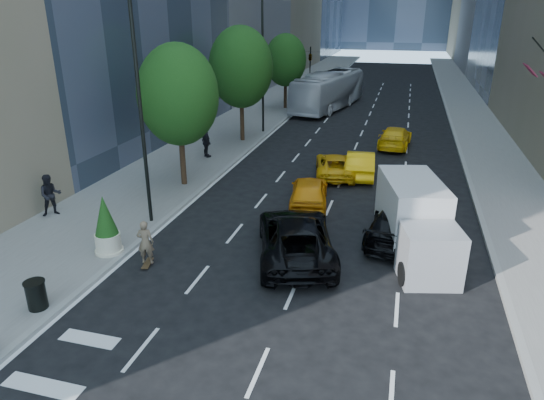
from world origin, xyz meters
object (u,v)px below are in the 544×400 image
(black_sedan_lincoln, at_px, (295,237))
(trash_can, at_px, (36,295))
(black_sedan_mercedes, at_px, (395,225))
(city_bus, at_px, (329,90))
(skateboarder, at_px, (146,245))
(planter_shrub, at_px, (106,226))
(box_truck, at_px, (415,220))

(black_sedan_lincoln, xyz_separation_m, trash_can, (-7.10, -5.87, -0.22))
(black_sedan_mercedes, distance_m, city_bus, 29.17)
(skateboarder, xyz_separation_m, city_bus, (1.53, 32.89, 0.91))
(city_bus, height_order, planter_shrub, city_bus)
(black_sedan_lincoln, relative_size, black_sedan_mercedes, 1.25)
(skateboarder, distance_m, black_sedan_mercedes, 10.09)
(city_bus, bearing_deg, black_sedan_mercedes, -64.07)
(black_sedan_lincoln, distance_m, box_truck, 4.75)
(planter_shrub, bearing_deg, black_sedan_mercedes, 21.87)
(skateboarder, bearing_deg, trash_can, 50.54)
(black_sedan_lincoln, height_order, trash_can, black_sedan_lincoln)
(city_bus, bearing_deg, black_sedan_lincoln, -71.90)
(black_sedan_mercedes, xyz_separation_m, city_bus, (-7.40, 28.19, 1.08))
(city_bus, distance_m, box_truck, 30.19)
(skateboarder, relative_size, black_sedan_mercedes, 0.36)
(black_sedan_lincoln, height_order, box_truck, box_truck)
(planter_shrub, bearing_deg, city_bus, 84.03)
(black_sedan_lincoln, bearing_deg, city_bus, -100.09)
(box_truck, height_order, planter_shrub, box_truck)
(black_sedan_lincoln, bearing_deg, planter_shrub, -2.26)
(black_sedan_lincoln, bearing_deg, skateboarder, 6.04)
(city_bus, bearing_deg, planter_shrub, -84.75)
(city_bus, xyz_separation_m, box_truck, (8.14, -29.07, -0.36))
(planter_shrub, bearing_deg, skateboarder, -10.88)
(trash_can, xyz_separation_m, planter_shrub, (0.00, 4.00, 0.67))
(black_sedan_mercedes, relative_size, box_truck, 0.78)
(black_sedan_lincoln, height_order, black_sedan_mercedes, black_sedan_lincoln)
(black_sedan_mercedes, relative_size, planter_shrub, 2.02)
(black_sedan_mercedes, bearing_deg, box_truck, 138.84)
(city_bus, bearing_deg, box_truck, -63.15)
(black_sedan_mercedes, height_order, trash_can, black_sedan_mercedes)
(black_sedan_lincoln, xyz_separation_m, black_sedan_mercedes, (3.70, 2.47, -0.14))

